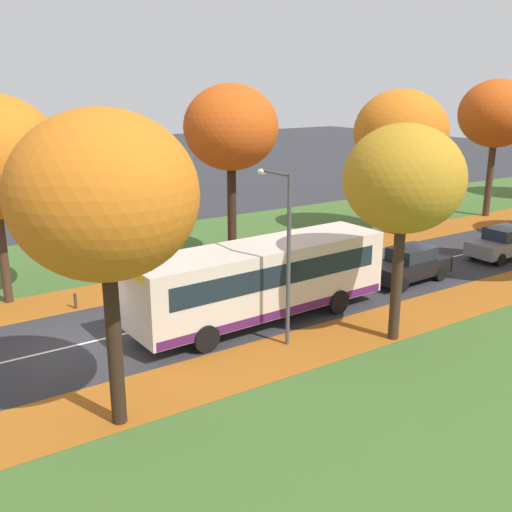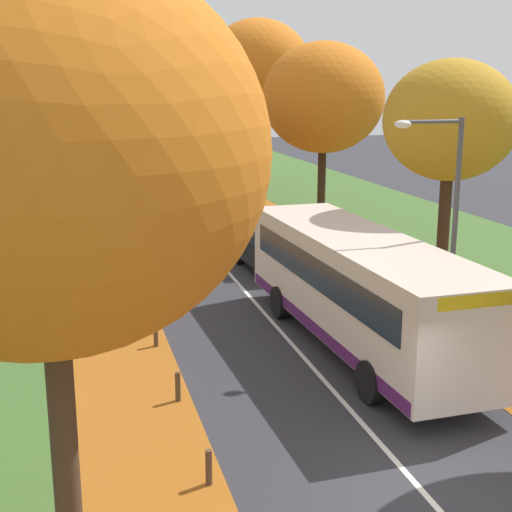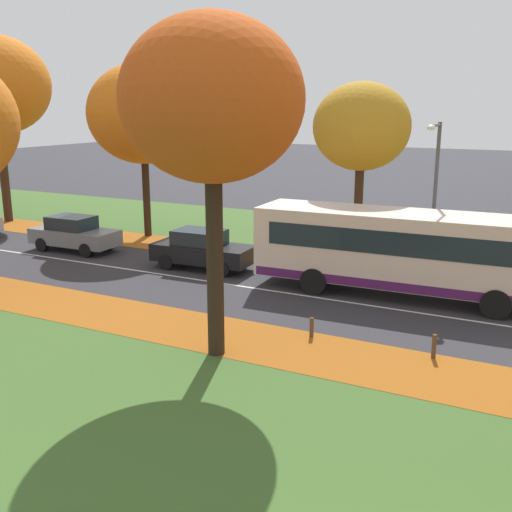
{
  "view_description": "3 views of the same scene",
  "coord_description": "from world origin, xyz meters",
  "px_view_note": "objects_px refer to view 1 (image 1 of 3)",
  "views": [
    {
      "loc": [
        19.41,
        -5.24,
        8.77
      ],
      "look_at": [
        0.78,
        7.12,
        2.31
      ],
      "focal_mm": 42.0,
      "sensor_mm": 36.0,
      "label": 1
    },
    {
      "loc": [
        -5.58,
        -9.75,
        6.82
      ],
      "look_at": [
        -0.23,
        10.28,
        1.78
      ],
      "focal_mm": 50.0,
      "sensor_mm": 36.0,
      "label": 2
    },
    {
      "loc": [
        -18.91,
        2.22,
        6.57
      ],
      "look_at": [
        0.1,
        11.84,
        1.21
      ],
      "focal_mm": 42.0,
      "sensor_mm": 36.0,
      "label": 3
    }
  ],
  "objects_px": {
    "tree_left_near": "(231,128)",
    "tree_right_near": "(404,180)",
    "bollard_fourth": "(223,272)",
    "streetlamp_right": "(283,239)",
    "tree_right_nearest": "(104,197)",
    "car_grey_following": "(503,243)",
    "car_black_lead": "(409,264)",
    "bollard_second": "(75,301)",
    "bollard_third": "(155,285)",
    "bus": "(261,278)",
    "tree_left_mid": "(401,133)",
    "tree_left_far": "(496,114)"
  },
  "relations": [
    {
      "from": "tree_left_mid",
      "to": "car_grey_following",
      "type": "distance_m",
      "value": 8.66
    },
    {
      "from": "car_grey_following",
      "to": "bollard_second",
      "type": "bearing_deg",
      "value": -103.58
    },
    {
      "from": "bollard_third",
      "to": "streetlamp_right",
      "type": "relative_size",
      "value": 0.11
    },
    {
      "from": "car_black_lead",
      "to": "bus",
      "type": "bearing_deg",
      "value": -89.23
    },
    {
      "from": "bollard_fourth",
      "to": "car_black_lead",
      "type": "distance_m",
      "value": 8.55
    },
    {
      "from": "bollard_second",
      "to": "tree_left_far",
      "type": "bearing_deg",
      "value": 93.87
    },
    {
      "from": "tree_left_mid",
      "to": "tree_right_nearest",
      "type": "distance_m",
      "value": 24.26
    },
    {
      "from": "tree_right_nearest",
      "to": "tree_right_near",
      "type": "bearing_deg",
      "value": 89.09
    },
    {
      "from": "tree_left_far",
      "to": "bollard_third",
      "type": "xyz_separation_m",
      "value": [
        1.96,
        -25.57,
        -6.48
      ]
    },
    {
      "from": "tree_right_near",
      "to": "bollard_fourth",
      "type": "distance_m",
      "value": 10.81
    },
    {
      "from": "tree_left_far",
      "to": "bollard_third",
      "type": "bearing_deg",
      "value": -85.61
    },
    {
      "from": "tree_left_far",
      "to": "tree_right_near",
      "type": "height_order",
      "value": "tree_left_far"
    },
    {
      "from": "bollard_second",
      "to": "car_grey_following",
      "type": "height_order",
      "value": "car_grey_following"
    },
    {
      "from": "tree_right_nearest",
      "to": "bollard_third",
      "type": "distance_m",
      "value": 11.88
    },
    {
      "from": "tree_left_mid",
      "to": "streetlamp_right",
      "type": "relative_size",
      "value": 1.41
    },
    {
      "from": "tree_left_far",
      "to": "car_grey_following",
      "type": "xyz_separation_m",
      "value": [
        6.99,
        -8.23,
        -6.01
      ]
    },
    {
      "from": "tree_left_near",
      "to": "bollard_third",
      "type": "distance_m",
      "value": 8.62
    },
    {
      "from": "tree_right_near",
      "to": "bollard_third",
      "type": "relative_size",
      "value": 11.1
    },
    {
      "from": "tree_left_far",
      "to": "car_black_lead",
      "type": "relative_size",
      "value": 2.12
    },
    {
      "from": "tree_right_nearest",
      "to": "bollard_second",
      "type": "height_order",
      "value": "tree_right_nearest"
    },
    {
      "from": "car_black_lead",
      "to": "car_grey_following",
      "type": "relative_size",
      "value": 1.01
    },
    {
      "from": "tree_left_near",
      "to": "bollard_fourth",
      "type": "bearing_deg",
      "value": -39.51
    },
    {
      "from": "tree_left_mid",
      "to": "car_black_lead",
      "type": "distance_m",
      "value": 10.62
    },
    {
      "from": "tree_right_nearest",
      "to": "bollard_second",
      "type": "xyz_separation_m",
      "value": [
        -9.02,
        1.64,
        -5.81
      ]
    },
    {
      "from": "tree_right_nearest",
      "to": "bollard_second",
      "type": "distance_m",
      "value": 10.85
    },
    {
      "from": "bollard_fourth",
      "to": "car_grey_following",
      "type": "xyz_separation_m",
      "value": [
        5.08,
        13.86,
        0.51
      ]
    },
    {
      "from": "bus",
      "to": "car_grey_following",
      "type": "height_order",
      "value": "bus"
    },
    {
      "from": "bollard_second",
      "to": "bollard_third",
      "type": "height_order",
      "value": "bollard_third"
    },
    {
      "from": "tree_left_mid",
      "to": "car_black_lead",
      "type": "bearing_deg",
      "value": -42.19
    },
    {
      "from": "tree_left_mid",
      "to": "tree_left_far",
      "type": "bearing_deg",
      "value": 90.8
    },
    {
      "from": "streetlamp_right",
      "to": "car_black_lead",
      "type": "distance_m",
      "value": 9.48
    },
    {
      "from": "tree_right_nearest",
      "to": "car_grey_following",
      "type": "distance_m",
      "value": 23.43
    },
    {
      "from": "streetlamp_right",
      "to": "car_black_lead",
      "type": "relative_size",
      "value": 1.4
    },
    {
      "from": "tree_right_nearest",
      "to": "tree_left_far",
      "type": "bearing_deg",
      "value": 109.69
    },
    {
      "from": "tree_right_near",
      "to": "streetlamp_right",
      "type": "height_order",
      "value": "tree_right_near"
    },
    {
      "from": "tree_left_far",
      "to": "car_black_lead",
      "type": "height_order",
      "value": "tree_left_far"
    },
    {
      "from": "car_black_lead",
      "to": "car_grey_following",
      "type": "xyz_separation_m",
      "value": [
        0.01,
        6.99,
        0.0
      ]
    },
    {
      "from": "bollard_second",
      "to": "streetlamp_right",
      "type": "relative_size",
      "value": 0.11
    },
    {
      "from": "bollard_fourth",
      "to": "bus",
      "type": "xyz_separation_m",
      "value": [
        5.17,
        -1.37,
        1.4
      ]
    },
    {
      "from": "tree_left_mid",
      "to": "bus",
      "type": "height_order",
      "value": "tree_left_mid"
    },
    {
      "from": "bollard_second",
      "to": "car_black_lead",
      "type": "distance_m",
      "value": 14.72
    },
    {
      "from": "bollard_second",
      "to": "car_black_lead",
      "type": "relative_size",
      "value": 0.15
    },
    {
      "from": "tree_left_near",
      "to": "tree_right_near",
      "type": "bearing_deg",
      "value": -1.48
    },
    {
      "from": "tree_left_mid",
      "to": "bollard_fourth",
      "type": "distance_m",
      "value": 14.4
    },
    {
      "from": "tree_left_near",
      "to": "tree_right_near",
      "type": "relative_size",
      "value": 1.16
    },
    {
      "from": "tree_left_far",
      "to": "bollard_fourth",
      "type": "distance_m",
      "value": 23.12
    },
    {
      "from": "tree_left_mid",
      "to": "bollard_fourth",
      "type": "relative_size",
      "value": 14.27
    },
    {
      "from": "bus",
      "to": "tree_left_near",
      "type": "bearing_deg",
      "value": 156.48
    },
    {
      "from": "bollard_fourth",
      "to": "streetlamp_right",
      "type": "distance_m",
      "value": 8.21
    },
    {
      "from": "tree_right_near",
      "to": "bus",
      "type": "height_order",
      "value": "tree_right_near"
    }
  ]
}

